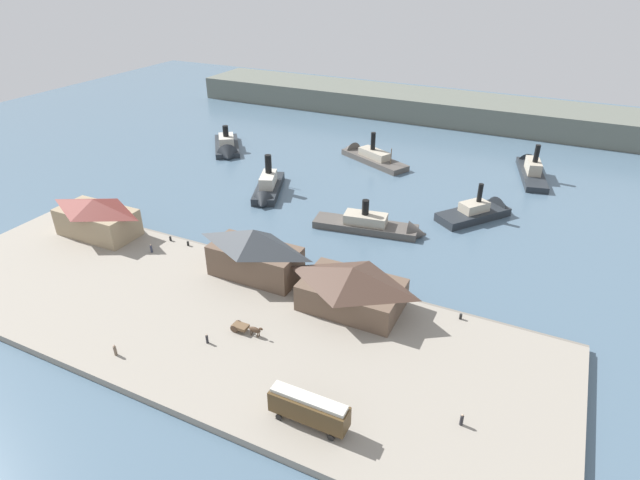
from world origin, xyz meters
TOP-DOWN VIEW (x-y plane):
  - ground_plane at (0.00, 0.00)m, footprint 320.00×320.00m
  - quay_promenade at (0.00, -22.00)m, footprint 110.00×36.00m
  - seawall_edge at (0.00, -3.60)m, footprint 110.00×0.80m
  - ferry_shed_west_terminal at (-36.49, -9.59)m, footprint 16.34×8.55m
  - ferry_shed_customs_shed at (0.60, -8.65)m, footprint 16.25×7.93m
  - ferry_shed_east_terminal at (19.63, -9.87)m, footprint 16.25×10.61m
  - street_tram at (24.27, -34.30)m, footprint 10.11×2.64m
  - horse_cart at (7.87, -23.11)m, footprint 5.38×1.64m
  - pedestrian_walking_west at (-6.27, -35.49)m, footprint 0.44×0.44m
  - pedestrian_walking_east at (3.96, -27.60)m, footprint 0.39×0.39m
  - pedestrian_by_tram at (41.14, -26.40)m, footprint 0.43×0.43m
  - pedestrian_near_east_shed at (-21.92, -10.65)m, footprint 0.43×0.43m
  - mooring_post_east at (36.44, -5.46)m, footprint 0.44×0.44m
  - mooring_post_center_east at (-21.69, -5.44)m, footprint 0.44×0.44m
  - mooring_post_west at (-17.24, -5.50)m, footprint 0.44×0.44m
  - mooring_post_center_west at (-11.74, -5.37)m, footprint 0.44×0.44m
  - ferry_approaching_west at (13.79, 18.68)m, footprint 24.60×8.82m
  - ferry_moored_west at (-4.52, 58.74)m, footprint 23.74×15.70m
  - ferry_outer_harbor at (-17.25, 24.69)m, footprint 12.10×20.08m
  - ferry_departing_north at (31.99, 35.67)m, footprint 15.72×18.13m
  - ferry_approaching_east at (-44.44, 46.73)m, footprint 17.74×20.69m
  - ferry_near_quay at (38.89, 68.18)m, footprint 10.65×24.87m
  - far_headland at (0.00, 110.00)m, footprint 180.00×24.00m

SIDE VIEW (x-z plane):
  - ground_plane at x=0.00m, z-range 0.00..0.00m
  - seawall_edge at x=0.00m, z-range 0.00..1.00m
  - quay_promenade at x=0.00m, z-range 0.00..1.20m
  - ferry_approaching_east at x=-44.44m, z-range -3.54..5.98m
  - ferry_moored_west at x=-4.52m, z-range -3.99..6.44m
  - ferry_approaching_west at x=13.79m, z-range -3.01..5.52m
  - ferry_departing_north at x=31.99m, z-range -3.70..6.23m
  - ferry_near_quay at x=38.89m, z-range -4.02..6.80m
  - ferry_outer_harbor at x=-17.25m, z-range -3.77..6.96m
  - mooring_post_east at x=36.44m, z-range 1.20..2.10m
  - mooring_post_center_east at x=-21.69m, z-range 1.20..2.10m
  - mooring_post_west at x=-17.24m, z-range 1.20..2.10m
  - mooring_post_center_west at x=-11.74m, z-range 1.20..2.10m
  - pedestrian_walking_east at x=3.96m, z-range 1.13..2.70m
  - pedestrian_by_tram at x=41.14m, z-range 1.12..2.86m
  - pedestrian_near_east_shed at x=-21.92m, z-range 1.12..2.87m
  - pedestrian_walking_west at x=-6.27m, z-range 1.12..2.91m
  - horse_cart at x=7.87m, z-range 1.19..3.06m
  - street_tram at x=24.27m, z-range 1.56..5.88m
  - far_headland at x=0.00m, z-range 0.00..8.00m
  - ferry_shed_east_terminal at x=19.63m, z-range 1.26..8.69m
  - ferry_shed_west_terminal at x=-36.49m, z-range 1.26..9.11m
  - ferry_shed_customs_shed at x=0.60m, z-range 1.27..10.48m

